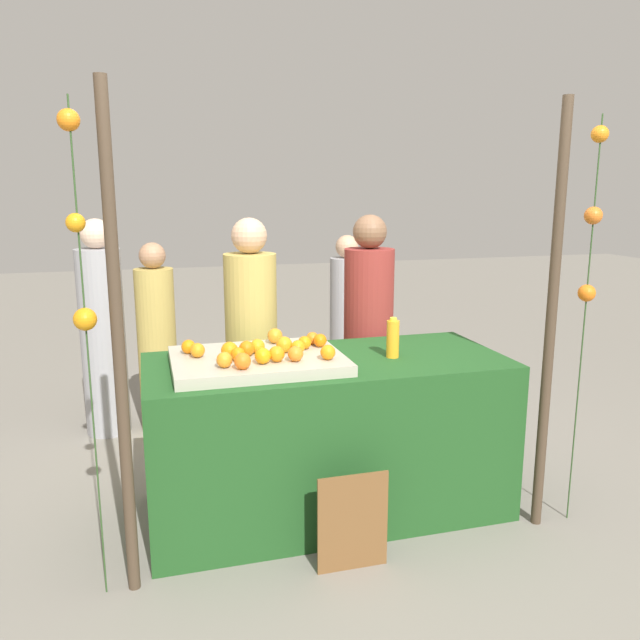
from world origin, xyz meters
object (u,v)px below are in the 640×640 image
(stall_counter, at_px, (327,435))
(chalkboard_sign, at_px, (352,523))
(juice_bottle, at_px, (393,339))
(orange_1, at_px, (277,354))
(orange_0, at_px, (230,350))
(vendor_right, at_px, (368,346))
(vendor_left, at_px, (252,356))

(stall_counter, relative_size, chalkboard_sign, 3.93)
(juice_bottle, bearing_deg, chalkboard_sign, -126.97)
(juice_bottle, bearing_deg, orange_1, -169.90)
(orange_1, bearing_deg, orange_0, 149.97)
(orange_1, xyz_separation_m, vendor_right, (0.83, 0.86, -0.23))
(stall_counter, bearing_deg, chalkboard_sign, -94.63)
(orange_1, distance_m, vendor_left, 0.88)
(orange_0, bearing_deg, vendor_left, 71.62)
(orange_1, relative_size, juice_bottle, 0.37)
(stall_counter, height_order, vendor_left, vendor_left)
(stall_counter, relative_size, vendor_left, 1.21)
(vendor_right, bearing_deg, vendor_left, -178.70)
(stall_counter, bearing_deg, orange_1, -151.77)
(orange_0, height_order, vendor_left, vendor_left)
(stall_counter, xyz_separation_m, chalkboard_sign, (-0.05, -0.62, -0.21))
(juice_bottle, bearing_deg, vendor_left, 134.16)
(orange_0, bearing_deg, vendor_right, 34.68)
(stall_counter, xyz_separation_m, orange_1, (-0.33, -0.18, 0.56))
(orange_0, distance_m, juice_bottle, 0.93)
(juice_bottle, xyz_separation_m, vendor_right, (0.12, 0.74, -0.24))
(chalkboard_sign, distance_m, vendor_left, 1.42)
(stall_counter, height_order, vendor_right, vendor_right)
(stall_counter, bearing_deg, juice_bottle, -7.64)
(orange_0, xyz_separation_m, chalkboard_sign, (0.51, -0.57, -0.77))
(orange_0, height_order, juice_bottle, juice_bottle)
(orange_1, height_order, vendor_left, vendor_left)
(stall_counter, bearing_deg, vendor_left, 115.65)
(chalkboard_sign, bearing_deg, juice_bottle, 53.03)
(orange_0, bearing_deg, juice_bottle, -0.42)
(stall_counter, xyz_separation_m, vendor_right, (0.50, 0.69, 0.33))
(juice_bottle, xyz_separation_m, chalkboard_sign, (-0.43, -0.57, -0.78))
(chalkboard_sign, height_order, vendor_left, vendor_left)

